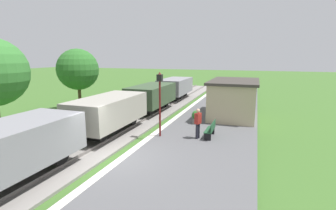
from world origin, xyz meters
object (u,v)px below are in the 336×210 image
Objects in this scene: person_waiting at (198,122)px; tree_trackside_far at (78,70)px; bench_near_hut at (211,129)px; station_hut at (234,98)px; lamp_post_near at (160,92)px; bench_down_platform at (230,100)px; freight_train at (134,103)px; potted_planter at (196,117)px.

tree_trackside_far is at bearing -1.95° from person_waiting.
tree_trackside_far is at bearing 160.80° from bench_near_hut.
lamp_post_near reaches higher than station_hut.
bench_near_hut is 10.29m from bench_down_platform.
freight_train is at bearing -154.03° from station_hut.
bench_near_hut is 0.92m from person_waiting.
lamp_post_near is 0.68× the size of tree_trackside_far.
freight_train is 10.00m from bench_down_platform.
bench_down_platform is 0.88× the size of person_waiting.
freight_train is 4.48× the size of station_hut.
person_waiting is (-1.38, -6.14, -0.47)m from station_hut.
potted_planter is 11.54m from tree_trackside_far.
freight_train is at bearing -177.35° from potted_planter.
potted_planter is (-0.78, 3.04, -0.46)m from person_waiting.
station_hut is 1.06× the size of tree_trackside_far.
station_hut is (6.80, 3.31, 0.26)m from freight_train.
station_hut reaches higher than potted_planter.
lamp_post_near is (-3.52, -6.46, 1.15)m from station_hut.
person_waiting reaches higher than bench_down_platform.
freight_train is 4.77× the size of tree_trackside_far.
station_hut reaches higher than person_waiting.
potted_planter is at bearing -124.94° from station_hut.
potted_planter is 0.25× the size of lamp_post_near.
potted_planter is at bearing -55.46° from person_waiting.
person_waiting reaches higher than potted_planter.
lamp_post_near is at bearing -27.88° from tree_trackside_far.
potted_planter reaches higher than bench_down_platform.
station_hut is at bearing 5.84° from tree_trackside_far.
person_waiting is 0.46× the size of lamp_post_near.
bench_down_platform is 14.12m from tree_trackside_far.
lamp_post_near is (-2.80, -11.07, 2.08)m from bench_down_platform.
freight_train is 4.69m from potted_planter.
bench_down_platform is (0.00, 10.29, 0.00)m from bench_near_hut.
potted_planter is 4.18m from lamp_post_near.
person_waiting is at bearing -145.77° from bench_near_hut.
station_hut is at bearing 82.77° from bench_near_hut.
potted_planter reaches higher than bench_near_hut.
station_hut is at bearing 25.97° from freight_train.
bench_near_hut is at bearing -21.38° from freight_train.
lamp_post_near is (-2.80, -0.77, 2.08)m from bench_near_hut.
bench_near_hut is 0.41× the size of lamp_post_near.
bench_down_platform is at bearing 52.48° from freight_train.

